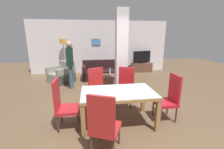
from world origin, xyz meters
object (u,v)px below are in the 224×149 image
at_px(dining_chair_far_right, 126,86).
at_px(bottle, 110,72).
at_px(dining_chair_near_left, 104,124).
at_px(tv_stand, 141,67).
at_px(coffee_table, 110,80).
at_px(dining_chair_head_right, 169,97).
at_px(sofa, 105,72).
at_px(dining_table, 118,98).
at_px(standing_person, 70,61).
at_px(armchair, 62,75).
at_px(tv_screen, 142,57).
at_px(dining_chair_far_left, 98,87).
at_px(dining_chair_head_left, 63,103).
at_px(floor_lamp, 63,45).

height_order(dining_chair_far_right, bottle, dining_chair_far_right).
relative_size(dining_chair_near_left, tv_stand, 0.95).
xyz_separation_m(dining_chair_near_left, coffee_table, (0.60, 3.50, -0.33)).
xyz_separation_m(dining_chair_head_right, tv_stand, (1.03, 4.79, -0.31)).
height_order(sofa, tv_stand, sofa).
height_order(dining_table, sofa, sofa).
height_order(dining_chair_near_left, sofa, dining_chair_near_left).
distance_m(dining_chair_head_right, dining_chair_far_right, 1.22).
height_order(bottle, tv_stand, bottle).
xyz_separation_m(tv_stand, standing_person, (-3.52, -2.20, 0.77)).
height_order(dining_chair_near_left, tv_stand, dining_chair_near_left).
bearing_deg(armchair, tv_screen, -115.26).
relative_size(dining_chair_head_right, tv_stand, 0.95).
distance_m(armchair, standing_person, 1.22).
height_order(dining_table, dining_chair_far_right, dining_chair_far_right).
distance_m(dining_chair_far_right, dining_chair_far_left, 0.78).
relative_size(dining_chair_head_right, dining_chair_head_left, 1.00).
distance_m(dining_chair_head_right, dining_chair_near_left, 1.81).
bearing_deg(floor_lamp, dining_table, -68.78).
distance_m(dining_chair_near_left, floor_lamp, 5.81).
height_order(dining_chair_head_right, tv_screen, tv_screen).
bearing_deg(dining_table, dining_chair_head_left, 180.00).
bearing_deg(dining_chair_near_left, tv_stand, 89.61).
bearing_deg(bottle, coffee_table, -89.26).
relative_size(coffee_table, floor_lamp, 0.38).
height_order(dining_chair_far_left, floor_lamp, floor_lamp).
distance_m(dining_chair_near_left, tv_screen, 6.23).
xyz_separation_m(dining_chair_near_left, sofa, (0.51, 4.58, -0.27)).
height_order(floor_lamp, standing_person, floor_lamp).
xyz_separation_m(dining_chair_far_left, tv_screen, (2.62, 3.87, 0.25)).
bearing_deg(dining_chair_far_left, dining_chair_head_right, 126.98).
xyz_separation_m(dining_chair_head_right, tv_screen, (1.03, 4.79, 0.25)).
height_order(armchair, floor_lamp, floor_lamp).
height_order(dining_chair_head_left, bottle, dining_chair_head_left).
relative_size(armchair, coffee_table, 1.82).
bearing_deg(dining_table, sofa, 88.21).
xyz_separation_m(dining_chair_far_left, tv_stand, (2.62, 3.87, -0.31)).
relative_size(coffee_table, tv_stand, 0.61).
distance_m(dining_chair_far_right, standing_person, 2.43).
xyz_separation_m(tv_screen, standing_person, (-3.52, -2.20, 0.21)).
xyz_separation_m(dining_chair_head_left, bottle, (1.36, 2.78, -0.02)).
bearing_deg(dining_chair_head_right, sofa, 16.29).
relative_size(dining_chair_head_right, dining_chair_near_left, 1.00).
relative_size(sofa, bottle, 7.53).
distance_m(dining_table, floor_lamp, 5.11).
relative_size(dining_chair_head_right, tv_screen, 1.01).
bearing_deg(dining_chair_far_left, tv_stand, -147.27).
relative_size(dining_table, armchair, 1.28).
bearing_deg(dining_chair_near_left, floor_lamp, 128.90).
relative_size(dining_chair_head_left, dining_chair_far_left, 1.00).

